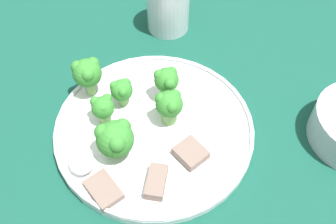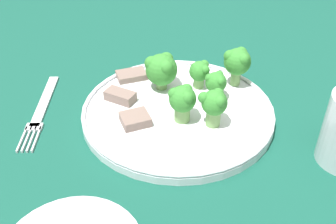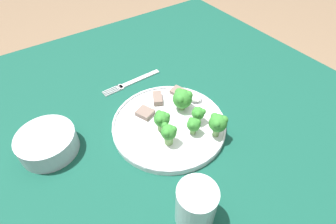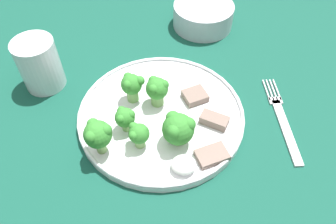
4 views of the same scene
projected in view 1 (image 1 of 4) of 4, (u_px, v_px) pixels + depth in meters
name	position (u px, v px, depth m)	size (l,w,h in m)	color
table	(150.00, 143.00, 0.66)	(1.27, 1.16, 0.71)	#114738
dinner_plate	(153.00, 129.00, 0.57)	(0.29, 0.29, 0.02)	white
drinking_glass	(168.00, 7.00, 0.69)	(0.07, 0.07, 0.10)	silver
broccoli_floret_near_rim_left	(169.00, 105.00, 0.55)	(0.04, 0.04, 0.06)	#709E56
broccoli_floret_center_left	(115.00, 138.00, 0.51)	(0.05, 0.05, 0.06)	#709E56
broccoli_floret_back_left	(167.00, 81.00, 0.58)	(0.04, 0.04, 0.06)	#709E56
broccoli_floret_front_left	(122.00, 90.00, 0.57)	(0.03, 0.03, 0.05)	#709E56
broccoli_floret_center_back	(102.00, 106.00, 0.56)	(0.03, 0.03, 0.05)	#709E56
broccoli_floret_mid_cluster	(87.00, 73.00, 0.58)	(0.04, 0.04, 0.06)	#709E56
meat_slice_front_slice	(191.00, 153.00, 0.53)	(0.05, 0.05, 0.01)	#756056
meat_slice_middle_slice	(103.00, 190.00, 0.50)	(0.06, 0.05, 0.01)	#756056
meat_slice_rear_slice	(156.00, 182.00, 0.51)	(0.05, 0.04, 0.02)	#756056
sauce_dollop	(82.00, 162.00, 0.52)	(0.04, 0.03, 0.02)	white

